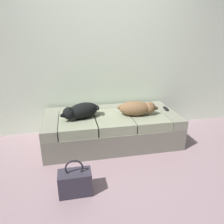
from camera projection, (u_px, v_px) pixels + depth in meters
name	position (u px, v px, depth m)	size (l,w,h in m)	color
ground_plane	(130.00, 186.00, 2.19)	(10.00, 10.00, 0.00)	#A2858D
back_wall	(104.00, 41.00, 3.16)	(6.40, 0.10, 2.80)	silver
couch	(111.00, 128.00, 3.05)	(1.86, 0.92, 0.43)	gray
dog_dark	(81.00, 111.00, 2.81)	(0.56, 0.42, 0.20)	black
dog_tan	(137.00, 108.00, 2.92)	(0.59, 0.31, 0.20)	brown
tv_remote	(166.00, 109.00, 3.16)	(0.04, 0.15, 0.02)	black
handbag	(75.00, 182.00, 2.06)	(0.32, 0.18, 0.38)	#36313E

